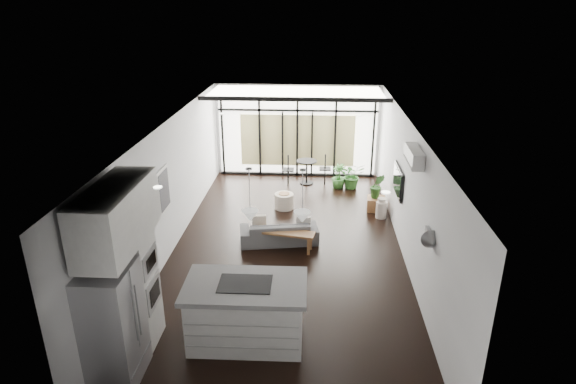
# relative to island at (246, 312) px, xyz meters

# --- Properties ---
(floor) EXTENTS (5.00, 10.00, 0.00)m
(floor) POSITION_rel_island_xyz_m (0.46, 3.04, -0.52)
(floor) COLOR black
(floor) RESTS_ON ground
(ceiling) EXTENTS (5.00, 10.00, 0.00)m
(ceiling) POSITION_rel_island_xyz_m (0.46, 3.04, 2.28)
(ceiling) COLOR white
(ceiling) RESTS_ON ground
(wall_left) EXTENTS (0.02, 10.00, 2.80)m
(wall_left) POSITION_rel_island_xyz_m (-2.04, 3.04, 0.88)
(wall_left) COLOR silver
(wall_left) RESTS_ON ground
(wall_right) EXTENTS (0.02, 10.00, 2.80)m
(wall_right) POSITION_rel_island_xyz_m (2.96, 3.04, 0.88)
(wall_right) COLOR silver
(wall_right) RESTS_ON ground
(wall_back) EXTENTS (5.00, 0.02, 2.80)m
(wall_back) POSITION_rel_island_xyz_m (0.46, 8.04, 0.88)
(wall_back) COLOR silver
(wall_back) RESTS_ON ground
(wall_front) EXTENTS (5.00, 0.02, 2.80)m
(wall_front) POSITION_rel_island_xyz_m (0.46, -1.96, 0.88)
(wall_front) COLOR silver
(wall_front) RESTS_ON ground
(glazing) EXTENTS (5.00, 0.20, 2.80)m
(glazing) POSITION_rel_island_xyz_m (0.46, 7.92, 0.88)
(glazing) COLOR black
(glazing) RESTS_ON ground
(skylight) EXTENTS (4.70, 1.90, 0.06)m
(skylight) POSITION_rel_island_xyz_m (0.46, 7.04, 2.25)
(skylight) COLOR white
(skylight) RESTS_ON ceiling
(neighbour_building) EXTENTS (3.50, 0.02, 1.60)m
(neighbour_building) POSITION_rel_island_xyz_m (0.46, 7.99, 0.58)
(neighbour_building) COLOR #D7D48A
(neighbour_building) RESTS_ON ground
(island) EXTENTS (1.92, 1.16, 1.04)m
(island) POSITION_rel_island_xyz_m (0.00, 0.00, 0.00)
(island) COLOR silver
(island) RESTS_ON floor
(cooktop) EXTENTS (0.83, 0.56, 0.01)m
(cooktop) POSITION_rel_island_xyz_m (-0.00, 0.00, 0.53)
(cooktop) COLOR black
(cooktop) RESTS_ON island
(fridge) EXTENTS (0.69, 0.86, 1.78)m
(fridge) POSITION_rel_island_xyz_m (-1.74, -0.91, 0.37)
(fridge) COLOR #A6A5AB
(fridge) RESTS_ON floor
(appliance_column) EXTENTS (0.67, 0.70, 2.59)m
(appliance_column) POSITION_rel_island_xyz_m (-1.75, -0.11, 0.77)
(appliance_column) COLOR silver
(appliance_column) RESTS_ON floor
(upper_cabinets) EXTENTS (0.62, 1.75, 0.86)m
(upper_cabinets) POSITION_rel_island_xyz_m (-1.66, -0.46, 1.83)
(upper_cabinets) COLOR silver
(upper_cabinets) RESTS_ON wall_left
(pendant_left) EXTENTS (0.26, 0.26, 0.18)m
(pendant_left) POSITION_rel_island_xyz_m (0.06, 0.39, 1.50)
(pendant_left) COLOR white
(pendant_left) RESTS_ON ceiling
(pendant_right) EXTENTS (0.26, 0.26, 0.18)m
(pendant_right) POSITION_rel_island_xyz_m (0.86, 0.39, 1.50)
(pendant_right) COLOR white
(pendant_right) RESTS_ON ceiling
(sofa) EXTENTS (1.81, 0.80, 0.68)m
(sofa) POSITION_rel_island_xyz_m (0.25, 3.41, -0.18)
(sofa) COLOR #47474A
(sofa) RESTS_ON floor
(console_bench) EXTENTS (1.37, 0.58, 0.43)m
(console_bench) POSITION_rel_island_xyz_m (0.39, 3.08, -0.31)
(console_bench) COLOR brown
(console_bench) RESTS_ON floor
(pouf) EXTENTS (0.63, 0.63, 0.40)m
(pouf) POSITION_rel_island_xyz_m (0.23, 5.32, -0.32)
(pouf) COLOR beige
(pouf) RESTS_ON floor
(crate) EXTENTS (0.50, 0.50, 0.34)m
(crate) POSITION_rel_island_xyz_m (2.63, 5.35, -0.35)
(crate) COLOR brown
(crate) RESTS_ON floor
(plant_tall) EXTENTS (0.87, 0.92, 0.60)m
(plant_tall) POSITION_rel_island_xyz_m (2.10, 6.91, -0.22)
(plant_tall) COLOR #2D6024
(plant_tall) RESTS_ON floor
(plant_med) EXTENTS (0.75, 0.82, 0.40)m
(plant_med) POSITION_rel_island_xyz_m (1.71, 6.90, -0.32)
(plant_med) COLOR #2D6024
(plant_med) RESTS_ON floor
(plant_crate) EXTENTS (0.38, 0.67, 0.29)m
(plant_crate) POSITION_rel_island_xyz_m (2.63, 5.35, -0.03)
(plant_crate) COLOR #2D6024
(plant_crate) RESTS_ON crate
(milk_can) EXTENTS (0.30, 0.30, 0.53)m
(milk_can) POSITION_rel_island_xyz_m (2.71, 4.87, -0.26)
(milk_can) COLOR beige
(milk_can) RESTS_ON floor
(bistro_set) EXTENTS (1.54, 0.78, 0.71)m
(bistro_set) POSITION_rel_island_xyz_m (0.77, 7.21, -0.17)
(bistro_set) COLOR black
(bistro_set) RESTS_ON floor
(tv) EXTENTS (0.05, 1.10, 0.65)m
(tv) POSITION_rel_island_xyz_m (2.92, 4.04, 0.78)
(tv) COLOR black
(tv) RESTS_ON wall_right
(ac_unit) EXTENTS (0.22, 0.90, 0.30)m
(ac_unit) POSITION_rel_island_xyz_m (2.84, 2.24, 1.93)
(ac_unit) COLOR silver
(ac_unit) RESTS_ON wall_right
(framed_art) EXTENTS (0.04, 0.70, 0.90)m
(framed_art) POSITION_rel_island_xyz_m (-2.01, 2.54, 1.03)
(framed_art) COLOR black
(framed_art) RESTS_ON wall_left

